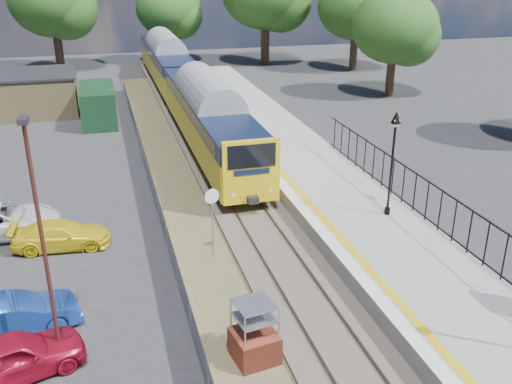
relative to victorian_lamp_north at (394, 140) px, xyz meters
name	(u,v)px	position (x,y,z in m)	size (l,w,h in m)	color
ground	(324,331)	(-5.30, -6.00, -4.30)	(120.00, 120.00, 0.00)	#2D2D30
track_bed	(239,212)	(-5.77, 3.67, -4.21)	(5.90, 80.00, 0.29)	#473F38
platform	(345,208)	(-1.10, 2.00, -3.85)	(5.00, 70.00, 0.90)	gray
platform_edge	(303,204)	(-3.16, 2.00, -3.39)	(0.90, 70.00, 0.01)	silver
victorian_lamp_north	(394,140)	(0.00, 0.00, 0.00)	(0.44, 0.44, 4.60)	black
palisade_fence	(466,228)	(1.25, -3.76, -2.46)	(0.12, 26.00, 2.00)	black
wire_fence	(154,192)	(-9.50, 6.00, -3.70)	(0.06, 52.00, 1.20)	#999EA3
outbuilding	(37,96)	(-16.21, 25.21, -2.78)	(10.80, 10.10, 3.12)	#9F8A59
tree_line	(175,9)	(-3.90, 36.00, 2.31)	(56.80, 43.80, 11.88)	#332319
train	(183,81)	(-5.30, 23.55, -1.96)	(2.82, 40.83, 3.51)	gold
brick_plinth	(255,333)	(-7.86, -6.75, -3.32)	(1.45, 1.45, 2.05)	brown
speed_sign	(212,211)	(-7.80, -0.28, -2.19)	(0.60, 0.20, 3.06)	#999EA3
carpark_lamp	(42,235)	(-13.50, -5.32, 0.01)	(0.25, 0.50, 7.61)	#471D17
car_red	(12,357)	(-14.78, -5.62, -3.60)	(1.64, 4.09, 1.39)	maroon
car_blue	(15,317)	(-14.94, -3.46, -3.64)	(1.40, 4.01, 1.32)	navy
car_yellow	(61,235)	(-13.74, 2.35, -3.72)	(1.62, 3.98, 1.16)	yellow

